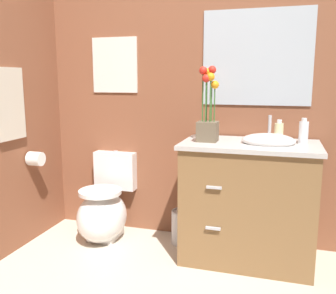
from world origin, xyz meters
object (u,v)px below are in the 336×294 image
at_px(flower_vase, 208,116).
at_px(wall_mirror, 257,58).
at_px(soap_bottle, 279,132).
at_px(wall_poster, 115,65).
at_px(vanity_cabinet, 248,200).
at_px(trash_bin, 183,227).
at_px(toilet_paper_roll, 36,159).
at_px(hanging_towel, 10,104).
at_px(lotion_bottle, 304,132).
at_px(toilet, 105,210).

height_order(flower_vase, wall_mirror, wall_mirror).
relative_size(soap_bottle, wall_poster, 0.35).
height_order(vanity_cabinet, wall_mirror, wall_mirror).
distance_m(trash_bin, toilet_paper_roll, 1.28).
height_order(flower_vase, toilet_paper_roll, flower_vase).
bearing_deg(hanging_towel, lotion_bottle, 11.56).
distance_m(toilet, soap_bottle, 1.50).
xyz_separation_m(trash_bin, wall_poster, (-0.64, 0.18, 1.27)).
distance_m(flower_vase, lotion_bottle, 0.66).
relative_size(toilet, wall_poster, 1.54).
bearing_deg(wall_mirror, trash_bin, -160.96).
relative_size(vanity_cabinet, hanging_towel, 2.00).
bearing_deg(wall_poster, vanity_cabinet, -14.36).
relative_size(flower_vase, wall_mirror, 0.66).
distance_m(wall_mirror, toilet_paper_roll, 1.86).
relative_size(trash_bin, wall_mirror, 0.34).
relative_size(wall_mirror, toilet_paper_roll, 7.27).
relative_size(trash_bin, toilet_paper_roll, 2.47).
bearing_deg(toilet, hanging_towel, -145.00).
height_order(toilet, hanging_towel, hanging_towel).
bearing_deg(toilet, flower_vase, -3.55).
bearing_deg(wall_mirror, lotion_bottle, -33.38).
xyz_separation_m(lotion_bottle, wall_mirror, (-0.35, 0.23, 0.51)).
distance_m(toilet, vanity_cabinet, 1.17).
height_order(flower_vase, lotion_bottle, flower_vase).
height_order(wall_poster, wall_mirror, wall_mirror).
height_order(trash_bin, toilet_paper_roll, toilet_paper_roll).
xyz_separation_m(trash_bin, toilet_paper_roll, (-1.12, -0.29, 0.54)).
distance_m(toilet, hanging_towel, 1.09).
height_order(toilet, wall_poster, wall_poster).
xyz_separation_m(flower_vase, hanging_towel, (-1.39, -0.32, 0.08)).
bearing_deg(vanity_cabinet, toilet_paper_roll, -174.05).
bearing_deg(trash_bin, lotion_bottle, -3.53).
relative_size(vanity_cabinet, lotion_bottle, 5.93).
bearing_deg(wall_mirror, toilet, -166.85).
relative_size(vanity_cabinet, wall_mirror, 1.30).
bearing_deg(wall_mirror, soap_bottle, -45.86).
distance_m(trash_bin, wall_mirror, 1.42).
relative_size(vanity_cabinet, toilet_paper_roll, 9.45).
height_order(vanity_cabinet, wall_poster, wall_poster).
distance_m(soap_bottle, toilet_paper_roll, 1.85).
relative_size(trash_bin, hanging_towel, 0.52).
relative_size(lotion_bottle, trash_bin, 0.64).
bearing_deg(vanity_cabinet, wall_poster, 165.64).
bearing_deg(vanity_cabinet, hanging_towel, -168.28).
distance_m(flower_vase, wall_mirror, 0.60).
distance_m(toilet, toilet_paper_roll, 0.68).
bearing_deg(vanity_cabinet, soap_bottle, 29.31).
distance_m(soap_bottle, trash_bin, 1.05).
bearing_deg(wall_mirror, vanity_cabinet, -89.47).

